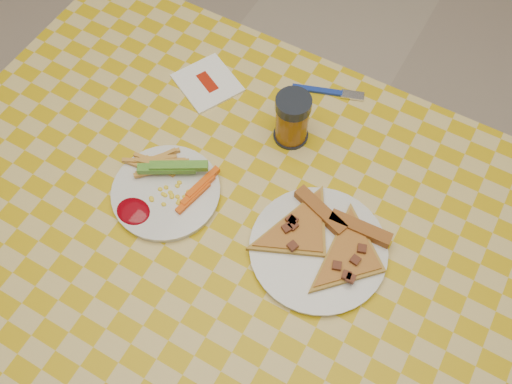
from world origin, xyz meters
The scene contains 9 objects.
ground centered at (0.00, 0.00, 0.00)m, with size 8.00×8.00×0.00m, color beige.
table centered at (0.00, 0.00, 0.68)m, with size 1.28×0.88×0.76m.
plate_left centered at (-0.16, -0.02, 0.76)m, with size 0.20×0.20×0.01m, color silver.
plate_right centered at (0.15, 0.02, 0.76)m, with size 0.24×0.24×0.01m, color silver.
fries_veggies centered at (-0.17, 0.00, 0.78)m, with size 0.20×0.18×0.04m.
pizza_slices centered at (0.15, 0.04, 0.78)m, with size 0.28×0.26×0.02m.
drink_glass centered at (-0.01, 0.22, 0.81)m, with size 0.07×0.07×0.11m.
napkin centered at (-0.23, 0.25, 0.76)m, with size 0.16×0.16×0.01m.
fork centered at (0.00, 0.36, 0.76)m, with size 0.15×0.07×0.01m.
Camera 1 is at (0.25, -0.39, 1.71)m, focal length 40.00 mm.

